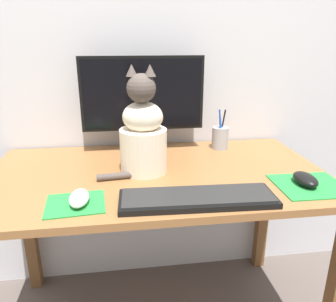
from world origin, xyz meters
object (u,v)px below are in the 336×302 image
(computer_mouse_right, at_px, (305,179))
(pen_cup, at_px, (220,137))
(computer_mouse_left, at_px, (79,198))
(cat, at_px, (143,134))
(monitor, at_px, (143,100))
(keyboard, at_px, (198,198))

(computer_mouse_right, relative_size, pen_cup, 0.63)
(computer_mouse_left, bearing_deg, pen_cup, 38.79)
(cat, xyz_separation_m, pen_cup, (0.36, 0.22, -0.09))
(monitor, height_order, keyboard, monitor)
(computer_mouse_left, xyz_separation_m, computer_mouse_right, (0.74, 0.03, 0.00))
(computer_mouse_right, xyz_separation_m, cat, (-0.53, 0.20, 0.12))
(cat, distance_m, pen_cup, 0.43)
(computer_mouse_right, xyz_separation_m, pen_cup, (-0.17, 0.42, 0.03))
(computer_mouse_left, relative_size, computer_mouse_right, 0.99)
(computer_mouse_right, relative_size, cat, 0.29)
(computer_mouse_left, xyz_separation_m, pen_cup, (0.56, 0.45, 0.03))
(keyboard, xyz_separation_m, cat, (-0.15, 0.26, 0.13))
(cat, bearing_deg, computer_mouse_left, -117.49)
(monitor, xyz_separation_m, pen_cup, (0.34, -0.01, -0.17))
(computer_mouse_left, height_order, computer_mouse_right, computer_mouse_right)
(keyboard, xyz_separation_m, computer_mouse_right, (0.38, 0.06, 0.01))
(computer_mouse_left, distance_m, cat, 0.33)
(monitor, xyz_separation_m, computer_mouse_right, (0.51, -0.43, -0.20))
(keyboard, bearing_deg, pen_cup, 68.79)
(keyboard, bearing_deg, monitor, 106.75)
(computer_mouse_left, relative_size, cat, 0.29)
(cat, relative_size, pen_cup, 2.17)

